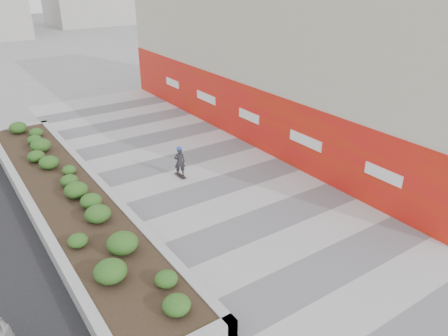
% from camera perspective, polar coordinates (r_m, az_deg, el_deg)
% --- Properties ---
extents(ground, '(160.00, 160.00, 0.00)m').
position_cam_1_polar(ground, '(14.83, 9.90, -9.86)').
color(ground, gray).
rests_on(ground, ground).
extents(walkway, '(8.00, 36.00, 0.01)m').
position_cam_1_polar(walkway, '(16.71, 2.81, -5.07)').
color(walkway, '#A8A8AD').
rests_on(walkway, ground).
extents(building, '(6.04, 24.08, 8.00)m').
position_cam_1_polar(building, '(23.91, 7.93, 14.30)').
color(building, '#BEB7A2').
rests_on(building, ground).
extents(planter, '(3.00, 18.00, 0.90)m').
position_cam_1_polar(planter, '(17.70, -19.79, -3.30)').
color(planter, '#9E9EA0').
rests_on(planter, ground).
extents(manhole_cover, '(0.44, 0.44, 0.01)m').
position_cam_1_polar(manhole_cover, '(16.98, 4.16, -4.59)').
color(manhole_cover, '#595654').
rests_on(manhole_cover, ground).
extents(skateboarder, '(0.55, 0.72, 1.42)m').
position_cam_1_polar(skateboarder, '(18.75, -5.81, 0.83)').
color(skateboarder, beige).
rests_on(skateboarder, ground).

